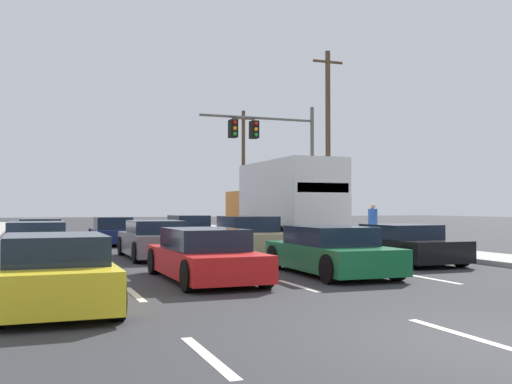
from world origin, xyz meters
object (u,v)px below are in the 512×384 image
object	(u,v)px
box_truck	(281,199)
car_silver	(36,245)
traffic_signal_mast	(269,142)
car_green	(330,252)
car_black	(401,245)
car_tan	(248,237)
utility_pole_mid	(328,141)
car_gray	(155,240)
utility_pole_far	(243,168)
car_white	(188,230)
car_navy	(113,232)
car_yellow	(54,273)
car_red	(204,256)
car_maroon	(40,234)
pedestrian_near_corner	(373,224)

from	to	relation	value
box_truck	car_silver	bearing A→B (deg)	-151.44
car_silver	traffic_signal_mast	distance (m)	17.18
car_green	box_truck	bearing A→B (deg)	73.12
car_green	car_black	bearing A→B (deg)	29.45
car_tan	car_black	xyz separation A→B (m)	(3.20, -4.54, -0.08)
car_silver	car_black	bearing A→B (deg)	-18.08
car_green	traffic_signal_mast	world-z (taller)	traffic_signal_mast
traffic_signal_mast	utility_pole_mid	world-z (taller)	utility_pole_mid
car_gray	utility_pole_far	size ratio (longest dim) A/B	0.47
car_white	car_black	xyz separation A→B (m)	(3.32, -12.49, -0.05)
car_silver	car_green	size ratio (longest dim) A/B	1.02
car_navy	car_yellow	bearing A→B (deg)	-100.32
car_tan	car_black	size ratio (longest dim) A/B	1.10
car_tan	car_gray	bearing A→B (deg)	-174.61
car_silver	utility_pole_far	size ratio (longest dim) A/B	0.49
car_black	utility_pole_mid	distance (m)	16.05
car_red	car_yellow	bearing A→B (deg)	-141.96
car_white	utility_pole_far	distance (m)	17.99
car_yellow	car_green	world-z (taller)	car_yellow
car_maroon	car_tan	world-z (taller)	car_tan
car_navy	car_green	distance (m)	14.26
car_white	car_black	size ratio (longest dim) A/B	1.12
box_truck	pedestrian_near_corner	world-z (taller)	box_truck
car_black	car_green	bearing A→B (deg)	-150.55
car_white	car_tan	world-z (taller)	car_tan
car_black	car_yellow	bearing A→B (deg)	-155.32
car_tan	utility_pole_far	xyz separation A→B (m)	(8.11, 23.41, 4.06)
car_green	pedestrian_near_corner	bearing A→B (deg)	52.23
car_silver	car_black	world-z (taller)	car_silver
car_yellow	pedestrian_near_corner	bearing A→B (deg)	39.78
car_gray	car_white	world-z (taller)	car_white
car_navy	car_silver	bearing A→B (deg)	-110.56
traffic_signal_mast	utility_pole_mid	bearing A→B (deg)	-6.85
traffic_signal_mast	pedestrian_near_corner	size ratio (longest dim) A/B	4.38
car_red	car_gray	bearing A→B (deg)	89.24
car_maroon	traffic_signal_mast	world-z (taller)	traffic_signal_mast
box_truck	utility_pole_far	distance (m)	20.03
car_maroon	box_truck	bearing A→B (deg)	-15.25
car_maroon	car_silver	size ratio (longest dim) A/B	0.93
car_yellow	car_navy	world-z (taller)	car_navy
car_silver	car_white	world-z (taller)	car_white
car_red	traffic_signal_mast	size ratio (longest dim) A/B	0.62
car_black	box_truck	bearing A→B (deg)	90.89
car_tan	car_navy	bearing A→B (deg)	116.73
pedestrian_near_corner	car_navy	bearing A→B (deg)	148.32
car_black	car_maroon	bearing A→B (deg)	131.05
car_green	utility_pole_far	world-z (taller)	utility_pole_far
car_navy	car_green	xyz separation A→B (m)	(3.54, -13.81, -0.00)
car_red	traffic_signal_mast	distance (m)	19.33
car_maroon	utility_pole_far	size ratio (longest dim) A/B	0.46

